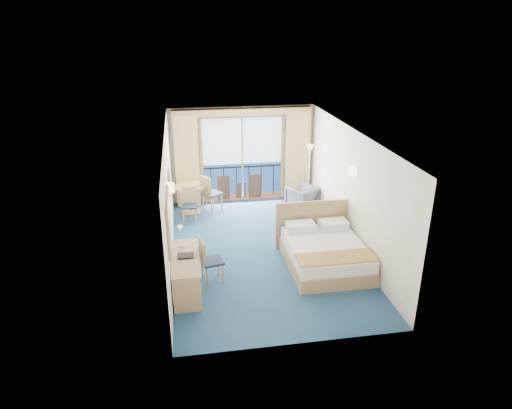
# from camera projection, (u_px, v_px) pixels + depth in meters

# --- Properties ---
(floor) EXTENTS (6.50, 6.50, 0.00)m
(floor) POSITION_uv_depth(u_px,v_px,m) (262.00, 251.00, 10.36)
(floor) COLOR navy
(floor) RESTS_ON ground
(room_walls) EXTENTS (4.04, 6.54, 2.72)m
(room_walls) POSITION_uv_depth(u_px,v_px,m) (263.00, 176.00, 9.69)
(room_walls) COLOR beige
(room_walls) RESTS_ON ground
(balcony_door) EXTENTS (2.36, 0.03, 2.52)m
(balcony_door) POSITION_uv_depth(u_px,v_px,m) (242.00, 162.00, 12.87)
(balcony_door) COLOR navy
(balcony_door) RESTS_ON room_walls
(curtain_left) EXTENTS (0.65, 0.22, 2.55)m
(curtain_left) POSITION_uv_depth(u_px,v_px,m) (187.00, 162.00, 12.45)
(curtain_left) COLOR tan
(curtain_left) RESTS_ON room_walls
(curtain_right) EXTENTS (0.65, 0.22, 2.55)m
(curtain_right) POSITION_uv_depth(u_px,v_px,m) (297.00, 156.00, 12.92)
(curtain_right) COLOR tan
(curtain_right) RESTS_ON room_walls
(pelmet) EXTENTS (3.80, 0.25, 0.18)m
(pelmet) POSITION_uv_depth(u_px,v_px,m) (242.00, 112.00, 12.22)
(pelmet) COLOR tan
(pelmet) RESTS_ON room_walls
(mirror) EXTENTS (0.05, 1.25, 0.95)m
(mirror) POSITION_uv_depth(u_px,v_px,m) (169.00, 221.00, 8.10)
(mirror) COLOR tan
(mirror) RESTS_ON room_walls
(wall_print) EXTENTS (0.04, 0.42, 0.52)m
(wall_print) POSITION_uv_depth(u_px,v_px,m) (170.00, 182.00, 9.86)
(wall_print) COLOR tan
(wall_print) RESTS_ON room_walls
(sconce_left) EXTENTS (0.18, 0.18, 0.18)m
(sconce_left) POSITION_uv_depth(u_px,v_px,m) (170.00, 188.00, 8.82)
(sconce_left) COLOR beige
(sconce_left) RESTS_ON room_walls
(sconce_right) EXTENTS (0.18, 0.18, 0.18)m
(sconce_right) POSITION_uv_depth(u_px,v_px,m) (353.00, 171.00, 9.82)
(sconce_right) COLOR beige
(sconce_right) RESTS_ON room_walls
(bed) EXTENTS (1.73, 2.05, 1.09)m
(bed) POSITION_uv_depth(u_px,v_px,m) (325.00, 252.00, 9.66)
(bed) COLOR tan
(bed) RESTS_ON ground
(nightstand) EXTENTS (0.44, 0.42, 0.58)m
(nightstand) POSITION_uv_depth(u_px,v_px,m) (330.00, 224.00, 11.04)
(nightstand) COLOR #9D8453
(nightstand) RESTS_ON ground
(phone) EXTENTS (0.20, 0.18, 0.07)m
(phone) POSITION_uv_depth(u_px,v_px,m) (331.00, 212.00, 10.89)
(phone) COLOR silver
(phone) RESTS_ON nightstand
(armchair) EXTENTS (0.97, 0.98, 0.66)m
(armchair) POSITION_uv_depth(u_px,v_px,m) (302.00, 198.00, 12.53)
(armchair) COLOR #464C55
(armchair) RESTS_ON ground
(floor_lamp) EXTENTS (0.24, 0.24, 1.75)m
(floor_lamp) POSITION_uv_depth(u_px,v_px,m) (310.00, 160.00, 12.39)
(floor_lamp) COLOR silver
(floor_lamp) RESTS_ON ground
(desk) EXTENTS (0.53, 1.54, 0.72)m
(desk) POSITION_uv_depth(u_px,v_px,m) (187.00, 283.00, 8.32)
(desk) COLOR tan
(desk) RESTS_ON ground
(desk_chair) EXTENTS (0.49, 0.48, 0.95)m
(desk_chair) POSITION_uv_depth(u_px,v_px,m) (208.00, 258.00, 8.92)
(desk_chair) COLOR #1B2740
(desk_chair) RESTS_ON ground
(folder) EXTENTS (0.31, 0.23, 0.03)m
(folder) POSITION_uv_depth(u_px,v_px,m) (186.00, 256.00, 8.60)
(folder) COLOR black
(folder) RESTS_ON desk
(desk_lamp) EXTENTS (0.11, 0.11, 0.43)m
(desk_lamp) POSITION_uv_depth(u_px,v_px,m) (180.00, 232.00, 8.86)
(desk_lamp) COLOR silver
(desk_lamp) RESTS_ON desk
(round_table) EXTENTS (0.86, 0.86, 0.77)m
(round_table) POSITION_uv_depth(u_px,v_px,m) (190.00, 192.00, 12.20)
(round_table) COLOR tan
(round_table) RESTS_ON ground
(table_chair_a) EXTENTS (0.62, 0.62, 1.03)m
(table_chair_a) POSITION_uv_depth(u_px,v_px,m) (209.00, 191.00, 12.26)
(table_chair_a) COLOR #1B2740
(table_chair_a) RESTS_ON ground
(table_chair_b) EXTENTS (0.44, 0.45, 0.90)m
(table_chair_b) POSITION_uv_depth(u_px,v_px,m) (190.00, 202.00, 11.75)
(table_chair_b) COLOR #1B2740
(table_chair_b) RESTS_ON ground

